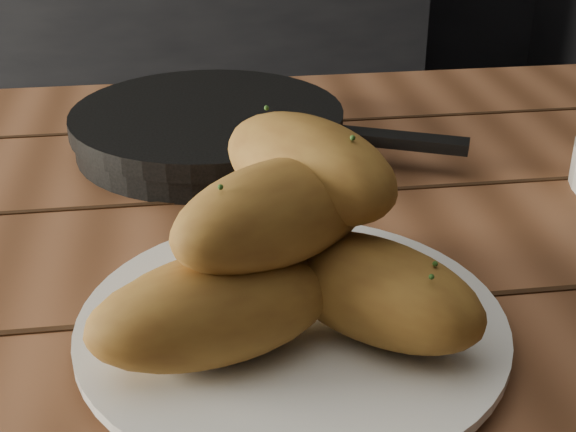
# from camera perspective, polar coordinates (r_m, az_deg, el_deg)

# --- Properties ---
(table) EXTENTS (1.52, 0.97, 0.75)m
(table) POSITION_cam_1_polar(r_m,az_deg,el_deg) (0.75, -4.02, -8.55)
(table) COLOR brown
(table) RESTS_ON ground
(plate) EXTENTS (0.31, 0.31, 0.02)m
(plate) POSITION_cam_1_polar(r_m,az_deg,el_deg) (0.58, 0.28, -7.93)
(plate) COLOR white
(plate) RESTS_ON table
(bread_rolls) EXTENTS (0.28, 0.25, 0.14)m
(bread_rolls) POSITION_cam_1_polar(r_m,az_deg,el_deg) (0.55, -0.80, -2.75)
(bread_rolls) COLOR #A1722C
(bread_rolls) RESTS_ON plate
(skillet) EXTENTS (0.42, 0.30, 0.05)m
(skillet) POSITION_cam_1_polar(r_m,az_deg,el_deg) (0.90, -5.61, 6.22)
(skillet) COLOR black
(skillet) RESTS_ON table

